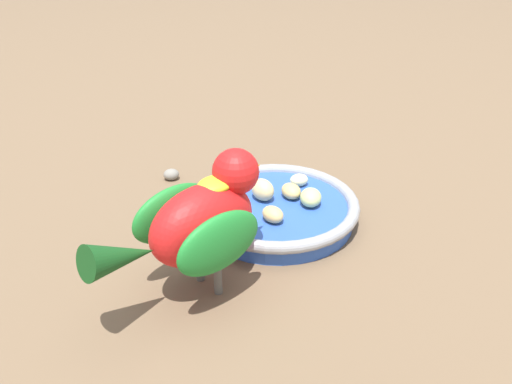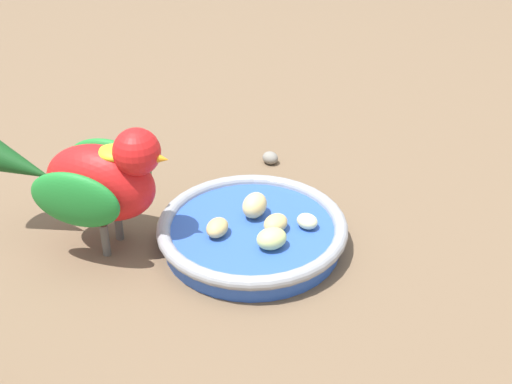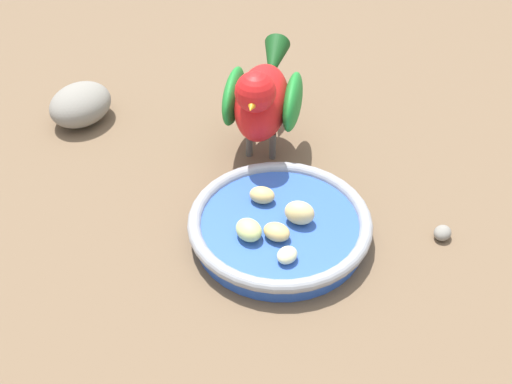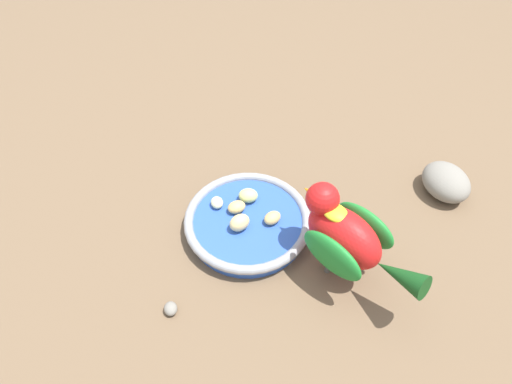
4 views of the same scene
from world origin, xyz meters
The scene contains 10 objects.
ground_plane centered at (0.00, 0.00, 0.00)m, with size 4.00×4.00×0.00m, color brown.
feeding_bowl centered at (0.02, 0.02, 0.02)m, with size 0.22×0.22×0.03m.
apple_piece_0 centered at (0.00, 0.03, 0.04)m, with size 0.04×0.03×0.03m, color #E5C67F.
apple_piece_1 centered at (0.06, 0.04, 0.04)m, with size 0.03×0.03×0.02m, color #C6D17A.
apple_piece_2 centered at (0.03, 0.08, 0.03)m, with size 0.03×0.02×0.02m, color beige.
apple_piece_3 centered at (0.03, 0.05, 0.04)m, with size 0.03×0.02×0.02m, color tan.
apple_piece_4 centered at (0.03, -0.02, 0.04)m, with size 0.03×0.02×0.02m, color tan.
parrot centered at (-0.01, -0.14, 0.09)m, with size 0.14×0.21×0.15m.
rock_large centered at (0.22, -0.29, 0.03)m, with size 0.10×0.08×0.05m, color gray.
pebble_0 centered at (-0.16, 0.08, 0.01)m, with size 0.02×0.02×0.02m, color gray.
Camera 4 is at (-0.42, -0.14, 0.62)m, focal length 31.44 mm.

